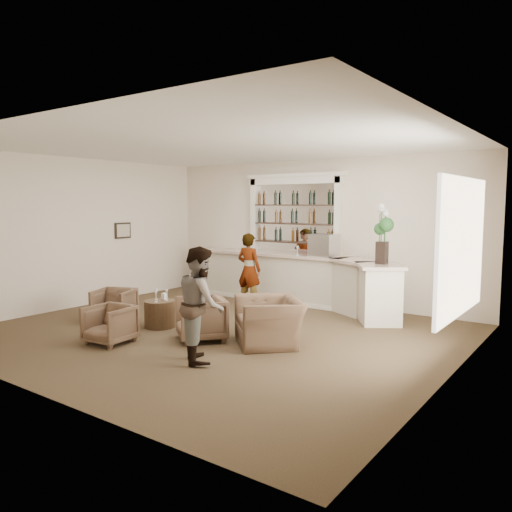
{
  "coord_description": "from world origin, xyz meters",
  "views": [
    {
      "loc": [
        5.64,
        -6.7,
        2.29
      ],
      "look_at": [
        0.2,
        0.9,
        1.31
      ],
      "focal_mm": 35.0,
      "sensor_mm": 36.0,
      "label": 1
    }
  ],
  "objects_px": {
    "sommelier": "(249,269)",
    "armchair_left": "(114,305)",
    "armchair_right": "(201,319)",
    "flower_vase": "(383,230)",
    "bar_counter": "(296,279)",
    "armchair_far": "(269,321)",
    "armchair_center": "(110,324)",
    "espresso_machine": "(324,245)",
    "cocktail_table": "(160,314)",
    "guest": "(201,304)"
  },
  "relations": [
    {
      "from": "armchair_right",
      "to": "espresso_machine",
      "type": "height_order",
      "value": "espresso_machine"
    },
    {
      "from": "espresso_machine",
      "to": "guest",
      "type": "bearing_deg",
      "value": -80.55
    },
    {
      "from": "flower_vase",
      "to": "armchair_center",
      "type": "bearing_deg",
      "value": -127.27
    },
    {
      "from": "armchair_center",
      "to": "armchair_right",
      "type": "distance_m",
      "value": 1.5
    },
    {
      "from": "armchair_center",
      "to": "armchair_far",
      "type": "bearing_deg",
      "value": 29.84
    },
    {
      "from": "sommelier",
      "to": "armchair_center",
      "type": "relative_size",
      "value": 2.35
    },
    {
      "from": "bar_counter",
      "to": "armchair_far",
      "type": "xyz_separation_m",
      "value": [
        1.32,
        -3.06,
        -0.2
      ]
    },
    {
      "from": "sommelier",
      "to": "espresso_machine",
      "type": "height_order",
      "value": "sommelier"
    },
    {
      "from": "armchair_right",
      "to": "armchair_far",
      "type": "distance_m",
      "value": 1.17
    },
    {
      "from": "guest",
      "to": "flower_vase",
      "type": "relative_size",
      "value": 1.47
    },
    {
      "from": "bar_counter",
      "to": "espresso_machine",
      "type": "bearing_deg",
      "value": 4.04
    },
    {
      "from": "armchair_left",
      "to": "armchair_far",
      "type": "height_order",
      "value": "armchair_far"
    },
    {
      "from": "sommelier",
      "to": "armchair_far",
      "type": "bearing_deg",
      "value": 131.28
    },
    {
      "from": "espresso_machine",
      "to": "flower_vase",
      "type": "distance_m",
      "value": 1.71
    },
    {
      "from": "armchair_center",
      "to": "flower_vase",
      "type": "bearing_deg",
      "value": 47.63
    },
    {
      "from": "armchair_center",
      "to": "guest",
      "type": "bearing_deg",
      "value": 1.42
    },
    {
      "from": "armchair_left",
      "to": "armchair_right",
      "type": "relative_size",
      "value": 0.89
    },
    {
      "from": "armchair_right",
      "to": "flower_vase",
      "type": "xyz_separation_m",
      "value": [
        1.97,
        2.99,
        1.42
      ]
    },
    {
      "from": "guest",
      "to": "bar_counter",
      "type": "bearing_deg",
      "value": -34.21
    },
    {
      "from": "cocktail_table",
      "to": "espresso_machine",
      "type": "xyz_separation_m",
      "value": [
        1.64,
        3.36,
        1.13
      ]
    },
    {
      "from": "sommelier",
      "to": "flower_vase",
      "type": "distance_m",
      "value": 3.18
    },
    {
      "from": "bar_counter",
      "to": "armchair_left",
      "type": "distance_m",
      "value": 4.07
    },
    {
      "from": "armchair_right",
      "to": "flower_vase",
      "type": "distance_m",
      "value": 3.85
    },
    {
      "from": "cocktail_table",
      "to": "armchair_center",
      "type": "height_order",
      "value": "armchair_center"
    },
    {
      "from": "armchair_right",
      "to": "guest",
      "type": "bearing_deg",
      "value": -9.24
    },
    {
      "from": "bar_counter",
      "to": "armchair_center",
      "type": "bearing_deg",
      "value": -100.37
    },
    {
      "from": "bar_counter",
      "to": "armchair_right",
      "type": "height_order",
      "value": "bar_counter"
    },
    {
      "from": "bar_counter",
      "to": "flower_vase",
      "type": "distance_m",
      "value": 2.59
    },
    {
      "from": "armchair_left",
      "to": "armchair_right",
      "type": "xyz_separation_m",
      "value": [
        2.26,
        0.01,
        0.04
      ]
    },
    {
      "from": "bar_counter",
      "to": "armchair_center",
      "type": "distance_m",
      "value": 4.64
    },
    {
      "from": "armchair_right",
      "to": "espresso_machine",
      "type": "xyz_separation_m",
      "value": [
        0.41,
        3.58,
        1.02
      ]
    },
    {
      "from": "guest",
      "to": "flower_vase",
      "type": "distance_m",
      "value": 4.12
    },
    {
      "from": "armchair_right",
      "to": "espresso_machine",
      "type": "relative_size",
      "value": 1.44
    },
    {
      "from": "armchair_far",
      "to": "flower_vase",
      "type": "bearing_deg",
      "value": 114.76
    },
    {
      "from": "armchair_left",
      "to": "flower_vase",
      "type": "xyz_separation_m",
      "value": [
        4.23,
        3.0,
        1.46
      ]
    },
    {
      "from": "bar_counter",
      "to": "armchair_far",
      "type": "distance_m",
      "value": 3.33
    },
    {
      "from": "bar_counter",
      "to": "armchair_far",
      "type": "height_order",
      "value": "bar_counter"
    },
    {
      "from": "bar_counter",
      "to": "armchair_right",
      "type": "xyz_separation_m",
      "value": [
        0.25,
        -3.53,
        -0.21
      ]
    },
    {
      "from": "armchair_right",
      "to": "espresso_machine",
      "type": "distance_m",
      "value": 3.74
    },
    {
      "from": "sommelier",
      "to": "flower_vase",
      "type": "relative_size",
      "value": 1.44
    },
    {
      "from": "armchair_right",
      "to": "flower_vase",
      "type": "relative_size",
      "value": 0.7
    },
    {
      "from": "bar_counter",
      "to": "guest",
      "type": "xyz_separation_m",
      "value": [
        0.99,
        -4.35,
        0.27
      ]
    },
    {
      "from": "sommelier",
      "to": "armchair_left",
      "type": "bearing_deg",
      "value": 65.38
    },
    {
      "from": "cocktail_table",
      "to": "armchair_left",
      "type": "distance_m",
      "value": 1.06
    },
    {
      "from": "armchair_center",
      "to": "bar_counter",
      "type": "bearing_deg",
      "value": 74.52
    },
    {
      "from": "cocktail_table",
      "to": "armchair_center",
      "type": "relative_size",
      "value": 0.82
    },
    {
      "from": "armchair_center",
      "to": "armchair_left",
      "type": "bearing_deg",
      "value": 133.71
    },
    {
      "from": "guest",
      "to": "armchair_center",
      "type": "relative_size",
      "value": 2.41
    },
    {
      "from": "cocktail_table",
      "to": "espresso_machine",
      "type": "bearing_deg",
      "value": 64.07
    },
    {
      "from": "espresso_machine",
      "to": "armchair_center",
      "type": "bearing_deg",
      "value": -102.81
    }
  ]
}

